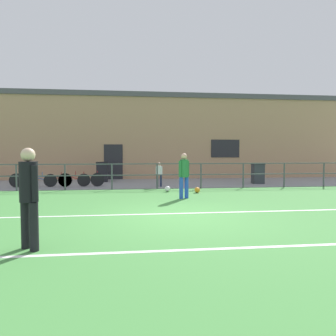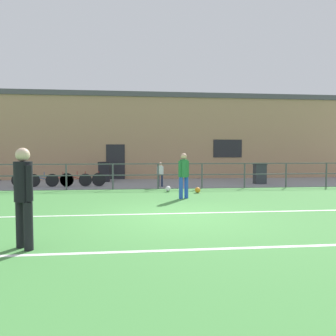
{
  "view_description": "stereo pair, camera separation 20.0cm",
  "coord_description": "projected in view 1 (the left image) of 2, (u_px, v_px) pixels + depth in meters",
  "views": [
    {
      "loc": [
        -1.21,
        -7.93,
        1.68
      ],
      "look_at": [
        0.21,
        3.69,
        1.06
      ],
      "focal_mm": 33.53,
      "sensor_mm": 36.0,
      "label": 1
    },
    {
      "loc": [
        -1.01,
        -7.95,
        1.68
      ],
      "look_at": [
        0.21,
        3.69,
        1.06
      ],
      "focal_mm": 33.53,
      "sensor_mm": 36.0,
      "label": 2
    }
  ],
  "objects": [
    {
      "name": "clubhouse_facade",
      "position": [
        149.0,
        137.0,
        20.05
      ],
      "size": [
        28.0,
        2.56,
        5.25
      ],
      "color": "tan",
      "rests_on": "ground"
    },
    {
      "name": "trash_bin_0",
      "position": [
        258.0,
        173.0,
        16.18
      ],
      "size": [
        0.59,
        0.5,
        1.06
      ],
      "color": "#33383D",
      "rests_on": "pavement_strip"
    },
    {
      "name": "trash_bin_1",
      "position": [
        102.0,
        172.0,
        17.13
      ],
      "size": [
        0.63,
        0.53,
        1.09
      ],
      "color": "black",
      "rests_on": "pavement_strip"
    },
    {
      "name": "soccer_ball_match",
      "position": [
        168.0,
        189.0,
        13.07
      ],
      "size": [
        0.24,
        0.24,
        0.24
      ],
      "primitive_type": "sphere",
      "color": "white",
      "rests_on": "ground"
    },
    {
      "name": "player_striker",
      "position": [
        184.0,
        173.0,
        11.14
      ],
      "size": [
        0.4,
        0.28,
        1.61
      ],
      "rotation": [
        0.0,
        0.0,
        0.48
      ],
      "color": "blue",
      "rests_on": "ground"
    },
    {
      "name": "field_line_touchline",
      "position": [
        175.0,
        213.0,
        8.48
      ],
      "size": [
        36.0,
        0.11,
        0.0
      ],
      "primitive_type": "cube",
      "color": "white",
      "rests_on": "ground"
    },
    {
      "name": "bicycle_parked_4",
      "position": [
        48.0,
        180.0,
        14.61
      ],
      "size": [
        2.12,
        0.04,
        0.71
      ],
      "color": "black",
      "rests_on": "pavement_strip"
    },
    {
      "name": "bicycle_parked_3",
      "position": [
        67.0,
        180.0,
        14.72
      ],
      "size": [
        2.14,
        0.04,
        0.71
      ],
      "color": "black",
      "rests_on": "pavement_strip"
    },
    {
      "name": "bicycle_parked_0",
      "position": [
        81.0,
        179.0,
        14.79
      ],
      "size": [
        2.13,
        0.04,
        0.74
      ],
      "color": "black",
      "rests_on": "pavement_strip"
    },
    {
      "name": "pavement_strip",
      "position": [
        153.0,
        183.0,
        16.52
      ],
      "size": [
        48.0,
        5.0,
        0.02
      ],
      "primitive_type": "cube",
      "color": "gray",
      "rests_on": "ground"
    },
    {
      "name": "field_line_hash",
      "position": [
        201.0,
        249.0,
        5.37
      ],
      "size": [
        36.0,
        0.11,
        0.0
      ],
      "primitive_type": "cube",
      "color": "white",
      "rests_on": "ground"
    },
    {
      "name": "player_goalkeeper",
      "position": [
        29.0,
        192.0,
        5.31
      ],
      "size": [
        0.38,
        0.36,
        1.74
      ],
      "rotation": [
        0.0,
        0.0,
        2.4
      ],
      "color": "black",
      "rests_on": "ground"
    },
    {
      "name": "soccer_ball_spare",
      "position": [
        197.0,
        190.0,
        12.73
      ],
      "size": [
        0.23,
        0.23,
        0.23
      ],
      "primitive_type": "sphere",
      "color": "orange",
      "rests_on": "ground"
    },
    {
      "name": "ground",
      "position": [
        177.0,
        217.0,
        8.1
      ],
      "size": [
        60.0,
        44.0,
        0.04
      ],
      "primitive_type": "cube",
      "color": "#478C42"
    },
    {
      "name": "perimeter_fence",
      "position": [
        157.0,
        172.0,
        14.0
      ],
      "size": [
        36.07,
        0.07,
        1.15
      ],
      "color": "#474C51",
      "rests_on": "ground"
    },
    {
      "name": "spectator_child",
      "position": [
        159.0,
        173.0,
        14.78
      ],
      "size": [
        0.31,
        0.2,
        1.15
      ],
      "rotation": [
        0.0,
        0.0,
        3.02
      ],
      "color": "#232D4C",
      "rests_on": "pavement_strip"
    }
  ]
}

